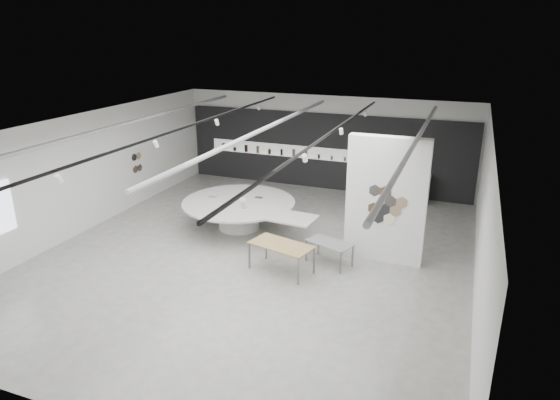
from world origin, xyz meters
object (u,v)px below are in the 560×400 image
at_px(display_island, 241,211).
at_px(sample_table_stone, 329,244).
at_px(partition_column, 386,201).
at_px(kitchen_counter, 405,188).
at_px(sample_table_wood, 281,246).

relative_size(display_island, sample_table_stone, 3.44).
distance_m(partition_column, display_island, 4.99).
relative_size(partition_column, sample_table_stone, 2.53).
relative_size(display_island, kitchen_counter, 2.64).
distance_m(display_island, sample_table_stone, 3.74).
height_order(sample_table_wood, sample_table_stone, sample_table_wood).
height_order(sample_table_stone, kitchen_counter, kitchen_counter).
bearing_deg(partition_column, sample_table_wood, -145.18).
bearing_deg(partition_column, sample_table_stone, -149.43).
distance_m(sample_table_stone, kitchen_counter, 6.43).
height_order(display_island, kitchen_counter, kitchen_counter).
height_order(partition_column, display_island, partition_column).
distance_m(partition_column, sample_table_wood, 3.17).
bearing_deg(sample_table_stone, partition_column, 30.57).
height_order(partition_column, kitchen_counter, partition_column).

